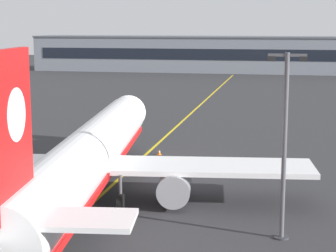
{
  "coord_description": "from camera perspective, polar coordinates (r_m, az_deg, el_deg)",
  "views": [
    {
      "loc": [
        13.45,
        -28.29,
        12.72
      ],
      "look_at": [
        5.1,
        12.89,
        5.44
      ],
      "focal_mm": 63.4,
      "sensor_mm": 36.0,
      "label": 1
    }
  ],
  "objects": [
    {
      "name": "taxiway_centreline",
      "position": [
        61.15,
        -1.5,
        -2.17
      ],
      "size": [
        0.7,
        180.0,
        0.01
      ],
      "primitive_type": "cube",
      "rotation": [
        0.0,
        0.0,
        -0.0
      ],
      "color": "yellow",
      "rests_on": "ground"
    },
    {
      "name": "airliner_foreground",
      "position": [
        42.45,
        -7.73,
        -2.98
      ],
      "size": [
        32.35,
        41.48,
        11.65
      ],
      "color": "white",
      "rests_on": "ground"
    },
    {
      "name": "apron_lamp_post",
      "position": [
        35.27,
        11.14,
        -1.61
      ],
      "size": [
        2.24,
        0.9,
        11.09
      ],
      "color": "#515156",
      "rests_on": "ground"
    },
    {
      "name": "terminal_building",
      "position": [
        157.33,
        10.63,
        6.75
      ],
      "size": [
        131.06,
        12.4,
        9.41
      ],
      "color": "gray",
      "rests_on": "ground"
    },
    {
      "name": "safety_cone_by_nose_gear",
      "position": [
        58.16,
        -0.86,
        -2.54
      ],
      "size": [
        0.44,
        0.44,
        0.55
      ],
      "color": "orange",
      "rests_on": "ground"
    }
  ]
}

